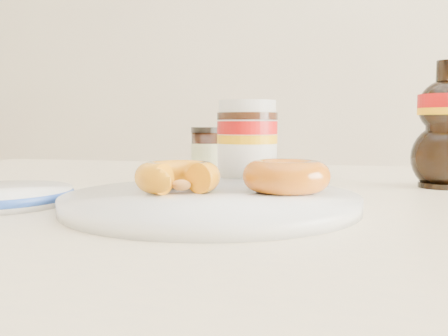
% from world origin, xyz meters
% --- Properties ---
extents(dining_table, '(1.40, 0.90, 0.75)m').
position_xyz_m(dining_table, '(0.00, 0.10, 0.67)').
color(dining_table, beige).
rests_on(dining_table, ground).
extents(plate, '(0.28, 0.28, 0.01)m').
position_xyz_m(plate, '(-0.05, -0.01, 0.76)').
color(plate, white).
rests_on(plate, dining_table).
extents(donut_bitten, '(0.11, 0.11, 0.03)m').
position_xyz_m(donut_bitten, '(-0.09, 0.00, 0.78)').
color(donut_bitten, orange).
rests_on(donut_bitten, plate).
extents(donut_whole, '(0.11, 0.11, 0.03)m').
position_xyz_m(donut_whole, '(0.02, 0.03, 0.78)').
color(donut_whole, '#AF540B').
rests_on(donut_whole, plate).
extents(nutella_jar, '(0.08, 0.08, 0.11)m').
position_xyz_m(nutella_jar, '(-0.06, 0.18, 0.81)').
color(nutella_jar, white).
rests_on(nutella_jar, dining_table).
extents(syrup_bottle, '(0.08, 0.07, 0.16)m').
position_xyz_m(syrup_bottle, '(0.19, 0.22, 0.83)').
color(syrup_bottle, black).
rests_on(syrup_bottle, dining_table).
extents(dark_jar, '(0.05, 0.05, 0.08)m').
position_xyz_m(dark_jar, '(-0.14, 0.27, 0.79)').
color(dark_jar, black).
rests_on(dark_jar, dining_table).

